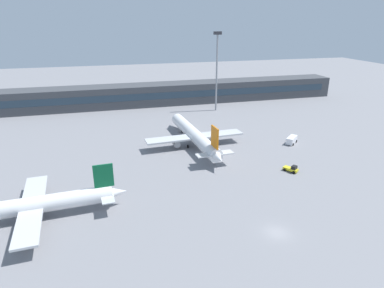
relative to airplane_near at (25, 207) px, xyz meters
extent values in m
plane|color=gray|center=(43.88, 23.85, -2.86)|extent=(400.00, 400.00, 0.00)
cube|color=#3F4247|center=(43.88, 84.54, 1.64)|extent=(157.06, 12.00, 9.00)
cube|color=#263847|center=(43.88, 78.49, 2.09)|extent=(149.20, 0.16, 2.80)
cylinder|color=white|center=(0.24, 0.02, 0.03)|extent=(31.72, 5.42, 3.33)
cone|color=white|center=(17.32, 1.15, 0.03)|extent=(3.48, 2.55, 2.33)
cube|color=#0C5933|center=(14.68, 0.98, 4.11)|extent=(3.87, 0.57, 4.82)
cube|color=silver|center=(14.94, 0.99, 0.21)|extent=(3.03, 8.91, 0.21)
cube|color=silver|center=(1.12, 0.07, -0.23)|extent=(5.95, 26.53, 0.44)
cylinder|color=gray|center=(0.77, 5.32, -1.47)|extent=(2.92, 1.94, 1.75)
cylinder|color=gray|center=(1.47, -5.18, -1.47)|extent=(2.92, 1.94, 1.75)
cylinder|color=black|center=(1.84, 2.41, -2.42)|extent=(0.90, 0.41, 0.88)
cylinder|color=black|center=(2.14, -2.14, -2.42)|extent=(0.90, 0.41, 0.88)
cylinder|color=white|center=(41.42, 30.80, 0.38)|extent=(5.85, 35.56, 3.74)
cone|color=white|center=(40.26, 50.15, 0.38)|extent=(3.79, 4.32, 3.55)
cone|color=white|center=(42.57, 11.65, 0.38)|extent=(2.83, 3.89, 2.62)
cube|color=orange|center=(42.39, 14.61, 4.96)|extent=(0.61, 4.34, 5.41)
cube|color=silver|center=(42.41, 14.32, 0.58)|extent=(9.98, 3.34, 0.24)
cube|color=silver|center=(41.48, 29.82, 0.09)|extent=(29.73, 6.48, 0.49)
cylinder|color=gray|center=(47.37, 30.18, -1.30)|extent=(2.15, 3.26, 1.97)
cylinder|color=gray|center=(35.59, 29.47, -1.30)|extent=(2.15, 3.26, 1.97)
cylinder|color=black|center=(40.68, 43.17, -2.37)|extent=(0.45, 1.01, 0.98)
cylinder|color=black|center=(44.09, 29.00, -2.37)|extent=(0.45, 1.01, 0.98)
cylinder|color=black|center=(38.99, 28.69, -2.37)|extent=(0.45, 1.01, 0.98)
cube|color=yellow|center=(59.73, 6.23, -2.21)|extent=(3.25, 3.83, 0.60)
cube|color=black|center=(60.23, 5.48, -1.56)|extent=(1.78, 1.69, 0.90)
cylinder|color=black|center=(59.75, 4.80, -2.51)|extent=(0.60, 0.72, 0.70)
cylinder|color=black|center=(61.04, 5.67, -2.51)|extent=(0.60, 0.72, 0.70)
cylinder|color=black|center=(58.41, 6.79, -2.51)|extent=(0.60, 0.72, 0.70)
cylinder|color=black|center=(59.71, 7.66, -2.51)|extent=(0.60, 0.72, 0.70)
cube|color=white|center=(70.64, 24.25, -1.73)|extent=(5.19, 4.99, 1.90)
cube|color=#1E2633|center=(72.11, 25.60, -1.23)|extent=(1.40, 1.51, 0.70)
cylinder|color=black|center=(72.58, 24.64, -2.48)|extent=(0.75, 0.72, 0.76)
cylinder|color=black|center=(71.20, 26.15, -2.48)|extent=(0.75, 0.72, 0.76)
cylinder|color=black|center=(70.07, 22.35, -2.48)|extent=(0.75, 0.72, 0.76)
cylinder|color=black|center=(68.70, 23.85, -2.48)|extent=(0.75, 0.72, 0.76)
cylinder|color=gray|center=(61.11, 67.79, 12.12)|extent=(0.70, 0.70, 29.97)
cube|color=#333338|center=(61.11, 67.79, 27.71)|extent=(3.20, 0.80, 1.20)
camera|label=1|loc=(15.78, -61.57, 33.30)|focal=31.66mm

